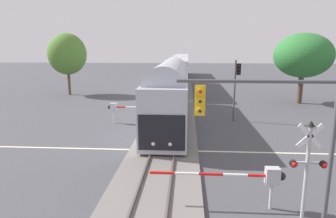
{
  "coord_description": "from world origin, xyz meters",
  "views": [
    {
      "loc": [
        1.48,
        -18.35,
        6.58
      ],
      "look_at": [
        0.02,
        3.65,
        2.0
      ],
      "focal_mm": 31.77,
      "sensor_mm": 36.0,
      "label": 1
    }
  ],
  "objects_px": {
    "pine_left_background": "(67,54)",
    "crossing_gate_near": "(258,177)",
    "traffic_signal_far_side": "(237,81)",
    "crossing_signal_mast": "(308,161)",
    "maple_right_background": "(303,56)",
    "crossing_gate_far": "(121,108)",
    "traffic_signal_near_right": "(288,116)",
    "commuter_train": "(178,73)"
  },
  "relations": [
    {
      "from": "pine_left_background",
      "to": "crossing_gate_near",
      "type": "bearing_deg",
      "value": -56.14
    },
    {
      "from": "crossing_gate_near",
      "to": "traffic_signal_far_side",
      "type": "distance_m",
      "value": 15.43
    },
    {
      "from": "crossing_gate_near",
      "to": "traffic_signal_far_side",
      "type": "bearing_deg",
      "value": 84.59
    },
    {
      "from": "crossing_signal_mast",
      "to": "maple_right_background",
      "type": "bearing_deg",
      "value": 70.66
    },
    {
      "from": "crossing_gate_near",
      "to": "crossing_gate_far",
      "type": "distance_m",
      "value": 16.17
    },
    {
      "from": "traffic_signal_near_right",
      "to": "traffic_signal_far_side",
      "type": "bearing_deg",
      "value": 86.55
    },
    {
      "from": "crossing_gate_near",
      "to": "pine_left_background",
      "type": "height_order",
      "value": "pine_left_background"
    },
    {
      "from": "crossing_gate_far",
      "to": "traffic_signal_far_side",
      "type": "xyz_separation_m",
      "value": [
        10.14,
        1.57,
        2.29
      ]
    },
    {
      "from": "traffic_signal_far_side",
      "to": "pine_left_background",
      "type": "bearing_deg",
      "value": 146.29
    },
    {
      "from": "crossing_gate_near",
      "to": "crossing_gate_far",
      "type": "relative_size",
      "value": 0.94
    },
    {
      "from": "crossing_gate_far",
      "to": "traffic_signal_near_right",
      "type": "xyz_separation_m",
      "value": [
        9.12,
        -15.4,
        2.98
      ]
    },
    {
      "from": "crossing_signal_mast",
      "to": "maple_right_background",
      "type": "distance_m",
      "value": 26.9
    },
    {
      "from": "traffic_signal_far_side",
      "to": "pine_left_background",
      "type": "distance_m",
      "value": 25.39
    },
    {
      "from": "traffic_signal_far_side",
      "to": "pine_left_background",
      "type": "height_order",
      "value": "pine_left_background"
    },
    {
      "from": "crossing_gate_far",
      "to": "traffic_signal_far_side",
      "type": "bearing_deg",
      "value": 8.78
    },
    {
      "from": "commuter_train",
      "to": "maple_right_background",
      "type": "distance_m",
      "value": 17.72
    },
    {
      "from": "crossing_gate_far",
      "to": "traffic_signal_near_right",
      "type": "height_order",
      "value": "traffic_signal_near_right"
    },
    {
      "from": "crossing_signal_mast",
      "to": "crossing_gate_near",
      "type": "bearing_deg",
      "value": 156.9
    },
    {
      "from": "crossing_signal_mast",
      "to": "traffic_signal_far_side",
      "type": "height_order",
      "value": "traffic_signal_far_side"
    },
    {
      "from": "crossing_gate_near",
      "to": "traffic_signal_near_right",
      "type": "relative_size",
      "value": 0.97
    },
    {
      "from": "traffic_signal_near_right",
      "to": "crossing_gate_far",
      "type": "bearing_deg",
      "value": 120.62
    },
    {
      "from": "traffic_signal_near_right",
      "to": "crossing_signal_mast",
      "type": "bearing_deg",
      "value": 41.47
    },
    {
      "from": "commuter_train",
      "to": "maple_right_background",
      "type": "height_order",
      "value": "maple_right_background"
    },
    {
      "from": "crossing_gate_far",
      "to": "traffic_signal_near_right",
      "type": "distance_m",
      "value": 18.14
    },
    {
      "from": "crossing_gate_near",
      "to": "crossing_signal_mast",
      "type": "height_order",
      "value": "crossing_signal_mast"
    },
    {
      "from": "crossing_gate_far",
      "to": "maple_right_background",
      "type": "bearing_deg",
      "value": 29.55
    },
    {
      "from": "crossing_gate_near",
      "to": "maple_right_background",
      "type": "relative_size",
      "value": 0.68
    },
    {
      "from": "crossing_gate_far",
      "to": "traffic_signal_near_right",
      "type": "bearing_deg",
      "value": -59.38
    },
    {
      "from": "traffic_signal_far_side",
      "to": "pine_left_background",
      "type": "relative_size",
      "value": 0.64
    },
    {
      "from": "commuter_train",
      "to": "crossing_gate_near",
      "type": "bearing_deg",
      "value": -82.58
    },
    {
      "from": "crossing_gate_near",
      "to": "crossing_signal_mast",
      "type": "xyz_separation_m",
      "value": [
        1.64,
        -0.7,
        1.03
      ]
    },
    {
      "from": "crossing_gate_near",
      "to": "traffic_signal_near_right",
      "type": "bearing_deg",
      "value": -76.91
    },
    {
      "from": "traffic_signal_far_side",
      "to": "maple_right_background",
      "type": "relative_size",
      "value": 0.67
    },
    {
      "from": "crossing_signal_mast",
      "to": "pine_left_background",
      "type": "xyz_separation_m",
      "value": [
        -21.26,
        29.93,
        3.26
      ]
    },
    {
      "from": "traffic_signal_near_right",
      "to": "traffic_signal_far_side",
      "type": "height_order",
      "value": "traffic_signal_near_right"
    },
    {
      "from": "crossing_gate_far",
      "to": "traffic_signal_far_side",
      "type": "relative_size",
      "value": 1.08
    },
    {
      "from": "traffic_signal_near_right",
      "to": "traffic_signal_far_side",
      "type": "xyz_separation_m",
      "value": [
        1.02,
        16.97,
        -0.69
      ]
    },
    {
      "from": "crossing_signal_mast",
      "to": "crossing_gate_far",
      "type": "height_order",
      "value": "crossing_signal_mast"
    },
    {
      "from": "crossing_gate_far",
      "to": "pine_left_background",
      "type": "relative_size",
      "value": 0.7
    },
    {
      "from": "commuter_train",
      "to": "maple_right_background",
      "type": "xyz_separation_m",
      "value": [
        14.87,
        -9.19,
        2.91
      ]
    },
    {
      "from": "traffic_signal_far_side",
      "to": "crossing_gate_far",
      "type": "bearing_deg",
      "value": -171.22
    },
    {
      "from": "commuter_train",
      "to": "traffic_signal_far_side",
      "type": "relative_size",
      "value": 11.17
    }
  ]
}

